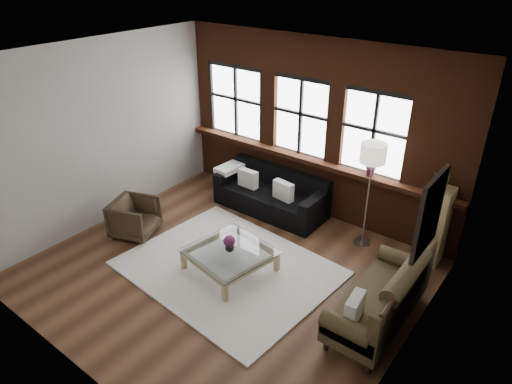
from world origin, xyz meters
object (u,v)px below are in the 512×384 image
Objects in this scene: vintage_settee at (380,293)px; floor_lamp at (368,192)px; drawer_chest at (433,225)px; coffee_table at (230,261)px; vase at (229,247)px; dark_sofa at (271,192)px; armchair at (135,218)px.

vintage_settee is 0.96× the size of floor_lamp.
drawer_chest is 1.10m from floor_lamp.
vase is (-0.00, -0.00, 0.26)m from coffee_table.
dark_sofa is at bearing -178.57° from floor_lamp.
drawer_chest is at bearing 5.21° from dark_sofa.
vintage_settee is (2.86, -1.55, 0.12)m from dark_sofa.
dark_sofa is 1.98m from floor_lamp.
floor_lamp is at bearing -167.98° from drawer_chest.
vintage_settee is at bearing -58.69° from floor_lamp.
vintage_settee is 1.66× the size of coffee_table.
dark_sofa is 1.99m from coffee_table.
vintage_settee is 2.30m from coffee_table.
dark_sofa is 1.98m from vase.
coffee_table is at bearing -136.96° from drawer_chest.
vase is at bearing -123.52° from floor_lamp.
floor_lamp is (-1.02, -0.22, 0.34)m from drawer_chest.
armchair is 1.99m from coffee_table.
vintage_settee is 12.92× the size of vase.
armchair is at bearing -123.34° from dark_sofa.
dark_sofa is 1.87× the size of coffee_table.
dark_sofa is 2.96× the size of armchair.
dark_sofa is 1.09× the size of floor_lamp.
vase reaches higher than coffee_table.
armchair is 4.89m from drawer_chest.
dark_sofa is at bearing 107.71° from vase.
drawer_chest is at bearing -81.95° from armchair.
drawer_chest reaches higher than armchair.
dark_sofa is 1.13× the size of vintage_settee.
dark_sofa is 2.93m from drawer_chest.
dark_sofa reaches higher than armchair.
drawer_chest reaches higher than vase.
floor_lamp is (3.26, 2.13, 0.65)m from armchair.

